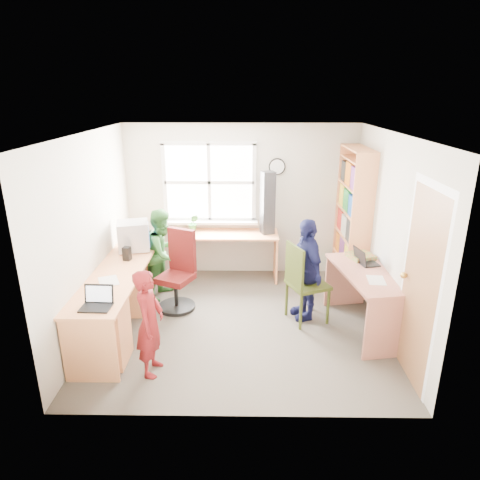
{
  "coord_description": "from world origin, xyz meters",
  "views": [
    {
      "loc": [
        0.07,
        -4.9,
        2.84
      ],
      "look_at": [
        0.0,
        0.25,
        1.05
      ],
      "focal_mm": 32.0,
      "sensor_mm": 36.0,
      "label": 1
    }
  ],
  "objects": [
    {
      "name": "person_green",
      "position": [
        -1.1,
        0.8,
        0.65
      ],
      "size": [
        0.67,
        0.76,
        1.3
      ],
      "primitive_type": "imported",
      "rotation": [
        0.0,
        0.0,
        1.25
      ],
      "color": "#306F2C",
      "rests_on": "ground"
    },
    {
      "name": "potted_plant",
      "position": [
        -0.75,
        1.49,
        0.89
      ],
      "size": [
        0.16,
        0.13,
        0.28
      ],
      "primitive_type": "imported",
      "rotation": [
        0.0,
        0.0,
        -0.02
      ],
      "color": "#286629",
      "rests_on": "l_desk"
    },
    {
      "name": "paper_b",
      "position": [
        1.59,
        -0.36,
        0.78
      ],
      "size": [
        0.22,
        0.3,
        0.0
      ],
      "rotation": [
        0.0,
        0.0,
        -0.11
      ],
      "color": "silver",
      "rests_on": "right_desk"
    },
    {
      "name": "cd_tower",
      "position": [
        0.41,
        1.45,
        1.23
      ],
      "size": [
        0.24,
        0.22,
        0.97
      ],
      "rotation": [
        0.0,
        0.0,
        0.31
      ],
      "color": "black",
      "rests_on": "l_desk"
    },
    {
      "name": "paper_a",
      "position": [
        -1.53,
        -0.37,
        0.75
      ],
      "size": [
        0.32,
        0.37,
        0.0
      ],
      "rotation": [
        0.0,
        0.0,
        0.42
      ],
      "color": "silver",
      "rests_on": "l_desk"
    },
    {
      "name": "speaker_b",
      "position": [
        -1.45,
        0.89,
        0.83
      ],
      "size": [
        0.09,
        0.09,
        0.16
      ],
      "rotation": [
        0.0,
        0.0,
        0.07
      ],
      "color": "black",
      "rests_on": "l_desk"
    },
    {
      "name": "crt_monitor",
      "position": [
        -1.48,
        0.67,
        0.96
      ],
      "size": [
        0.49,
        0.46,
        0.41
      ],
      "rotation": [
        0.0,
        0.0,
        0.25
      ],
      "color": "#B3B2B7",
      "rests_on": "l_desk"
    },
    {
      "name": "right_desk",
      "position": [
        1.56,
        -0.11,
        0.56
      ],
      "size": [
        0.82,
        1.42,
        0.77
      ],
      "rotation": [
        0.0,
        0.0,
        0.16
      ],
      "color": "tan",
      "rests_on": "ground"
    },
    {
      "name": "laptop_left",
      "position": [
        -1.45,
        -0.98,
        0.8
      ],
      "size": [
        0.31,
        0.26,
        0.21
      ],
      "rotation": [
        0.0,
        0.0,
        -0.04
      ],
      "color": "black",
      "rests_on": "l_desk"
    },
    {
      "name": "speaker_a",
      "position": [
        -1.48,
        0.29,
        0.84
      ],
      "size": [
        0.11,
        0.11,
        0.18
      ],
      "rotation": [
        0.0,
        0.0,
        -0.2
      ],
      "color": "black",
      "rests_on": "l_desk"
    },
    {
      "name": "room",
      "position": [
        0.01,
        0.1,
        1.22
      ],
      "size": [
        3.64,
        3.44,
        2.44
      ],
      "color": "#453E36",
      "rests_on": "ground"
    },
    {
      "name": "game_box",
      "position": [
        1.58,
        0.34,
        0.8
      ],
      "size": [
        0.38,
        0.38,
        0.06
      ],
      "rotation": [
        0.0,
        0.0,
        0.34
      ],
      "color": "red",
      "rests_on": "right_desk"
    },
    {
      "name": "swivel_chair",
      "position": [
        -0.85,
        0.44,
        0.47
      ],
      "size": [
        0.67,
        0.67,
        1.1
      ],
      "rotation": [
        0.0,
        0.0,
        -0.42
      ],
      "color": "black",
      "rests_on": "ground"
    },
    {
      "name": "person_navy",
      "position": [
        0.85,
        0.19,
        0.68
      ],
      "size": [
        0.52,
        0.85,
        1.35
      ],
      "primitive_type": "imported",
      "rotation": [
        0.0,
        0.0,
        -1.31
      ],
      "color": "#161947",
      "rests_on": "ground"
    },
    {
      "name": "bookshelf",
      "position": [
        1.65,
        1.19,
        1.0
      ],
      "size": [
        0.3,
        1.02,
        2.1
      ],
      "color": "#FFA266",
      "rests_on": "ground"
    },
    {
      "name": "wooden_chair",
      "position": [
        0.8,
        0.07,
        0.57
      ],
      "size": [
        0.6,
        0.6,
        1.06
      ],
      "rotation": [
        0.0,
        0.0,
        0.38
      ],
      "color": "#364115",
      "rests_on": "ground"
    },
    {
      "name": "person_red",
      "position": [
        -0.92,
        -1.03,
        0.59
      ],
      "size": [
        0.31,
        0.45,
        1.17
      ],
      "primitive_type": "imported",
      "rotation": [
        0.0,
        0.0,
        1.49
      ],
      "color": "maroon",
      "rests_on": "ground"
    },
    {
      "name": "l_desk",
      "position": [
        -1.31,
        -0.28,
        0.46
      ],
      "size": [
        2.38,
        2.95,
        0.75
      ],
      "color": "#FFA266",
      "rests_on": "ground"
    },
    {
      "name": "laptop_right",
      "position": [
        1.58,
        0.15,
        0.82
      ],
      "size": [
        0.32,
        0.35,
        0.21
      ],
      "rotation": [
        0.0,
        0.0,
        1.82
      ],
      "color": "black",
      "rests_on": "right_desk"
    }
  ]
}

